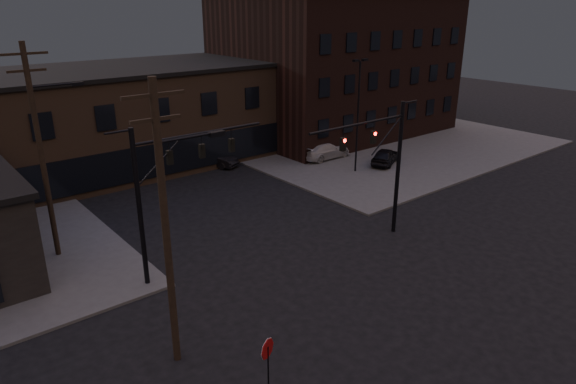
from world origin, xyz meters
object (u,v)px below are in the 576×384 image
object	(u,v)px
stop_sign	(268,355)
car_crossing	(214,158)
parked_car_lot_b	(325,150)
parked_car_lot_a	(386,156)
traffic_signal_far	(163,185)
traffic_signal_near	(386,157)

from	to	relation	value
stop_sign	car_crossing	size ratio (longest dim) A/B	0.59
parked_car_lot_b	car_crossing	bearing A→B (deg)	60.94
stop_sign	parked_car_lot_a	bearing A→B (deg)	32.81
parked_car_lot_a	traffic_signal_far	bearing A→B (deg)	79.32
stop_sign	traffic_signal_far	bearing A→B (deg)	82.68
traffic_signal_near	traffic_signal_far	distance (m)	12.57
parked_car_lot_a	car_crossing	xyz separation A→B (m)	(-11.45, 9.18, -0.15)
parked_car_lot_a	traffic_signal_near	bearing A→B (deg)	105.27
car_crossing	parked_car_lot_b	bearing A→B (deg)	-53.19
traffic_signal_far	parked_car_lot_a	bearing A→B (deg)	13.97
traffic_signal_near	parked_car_lot_a	world-z (taller)	traffic_signal_near
traffic_signal_near	stop_sign	world-z (taller)	traffic_signal_near
traffic_signal_near	stop_sign	bearing A→B (deg)	-154.10
traffic_signal_near	parked_car_lot_b	world-z (taller)	traffic_signal_near
traffic_signal_near	traffic_signal_far	size ratio (longest dim) A/B	1.00
parked_car_lot_b	parked_car_lot_a	bearing A→B (deg)	-148.34
traffic_signal_near	parked_car_lot_a	bearing A→B (deg)	39.92
parked_car_lot_a	parked_car_lot_b	size ratio (longest dim) A/B	0.82
traffic_signal_near	car_crossing	size ratio (longest dim) A/B	1.89
parked_car_lot_a	car_crossing	size ratio (longest dim) A/B	0.96
traffic_signal_far	parked_car_lot_a	xyz separation A→B (m)	(23.14, 5.76, -4.17)
stop_sign	parked_car_lot_b	size ratio (longest dim) A/B	0.50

